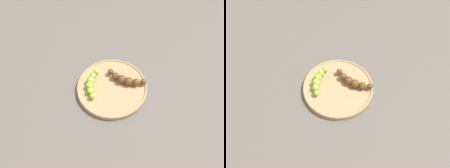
# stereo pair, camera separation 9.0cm
# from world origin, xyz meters

# --- Properties ---
(ground_plane) EXTENTS (2.40, 2.40, 0.00)m
(ground_plane) POSITION_xyz_m (0.00, 0.00, 0.00)
(ground_plane) COLOR #56514C
(fruit_bowl) EXTENTS (0.30, 0.30, 0.02)m
(fruit_bowl) POSITION_xyz_m (0.00, 0.00, 0.01)
(fruit_bowl) COLOR #A08259
(fruit_bowl) RESTS_ON ground_plane
(banana_overripe) EXTENTS (0.11, 0.14, 0.04)m
(banana_overripe) POSITION_xyz_m (-0.06, 0.01, 0.04)
(banana_overripe) COLOR #593819
(banana_overripe) RESTS_ON fruit_bowl
(banana_green) EXTENTS (0.10, 0.12, 0.03)m
(banana_green) POSITION_xyz_m (0.07, -0.05, 0.04)
(banana_green) COLOR #8CAD38
(banana_green) RESTS_ON fruit_bowl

